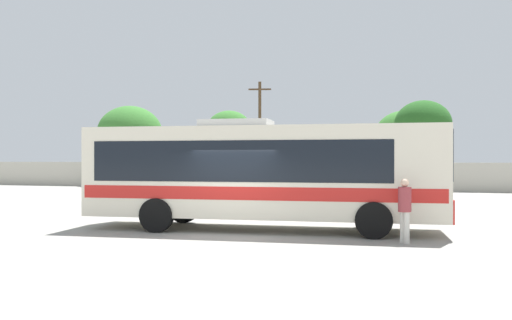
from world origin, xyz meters
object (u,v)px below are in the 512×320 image
at_px(roadside_tree_midleft, 229,130).
at_px(roadside_tree_right, 405,136).
at_px(coach_bus_cream_red, 258,171).
at_px(parked_car_third_silver, 337,181).
at_px(utility_pole_near, 260,132).
at_px(parked_car_leftmost_red, 155,179).
at_px(roadside_tree_midright, 423,124).
at_px(attendant_by_bus_door, 405,207).
at_px(parked_car_second_red, 242,181).
at_px(roadside_tree_left, 130,133).

relative_size(roadside_tree_midleft, roadside_tree_right, 1.00).
xyz_separation_m(coach_bus_cream_red, parked_car_third_silver, (0.40, 17.70, -1.04)).
xyz_separation_m(utility_pole_near, roadside_tree_midleft, (-2.61, 0.10, 0.18)).
bearing_deg(parked_car_leftmost_red, roadside_tree_midleft, 62.99).
height_order(roadside_tree_midright, roadside_tree_right, roadside_tree_midright).
bearing_deg(attendant_by_bus_door, roadside_tree_midright, 86.98).
distance_m(parked_car_second_red, roadside_tree_midleft, 8.99).
height_order(parked_car_third_silver, roadside_tree_right, roadside_tree_right).
relative_size(roadside_tree_midright, roadside_tree_right, 1.10).
bearing_deg(coach_bus_cream_red, roadside_tree_midleft, 110.47).
relative_size(parked_car_second_red, parked_car_third_silver, 1.00).
bearing_deg(attendant_by_bus_door, roadside_tree_midleft, 117.61).
xyz_separation_m(attendant_by_bus_door, roadside_tree_left, (-22.51, 26.01, 3.46)).
distance_m(attendant_by_bus_door, parked_car_leftmost_red, 25.70).
xyz_separation_m(roadside_tree_left, roadside_tree_right, (22.64, 3.80, -0.33)).
relative_size(parked_car_second_red, roadside_tree_midleft, 0.68).
distance_m(attendant_by_bus_door, roadside_tree_right, 29.98).
bearing_deg(utility_pole_near, roadside_tree_right, 19.80).
bearing_deg(parked_car_leftmost_red, roadside_tree_midright, 25.27).
xyz_separation_m(parked_car_third_silver, roadside_tree_right, (4.18, 10.59, 3.28)).
distance_m(coach_bus_cream_red, roadside_tree_left, 30.54).
height_order(attendant_by_bus_door, parked_car_third_silver, attendant_by_bus_door).
distance_m(coach_bus_cream_red, roadside_tree_midright, 27.34).
bearing_deg(roadside_tree_left, roadside_tree_right, 9.53).
bearing_deg(parked_car_leftmost_red, roadside_tree_left, 130.11).
bearing_deg(roadside_tree_midright, roadside_tree_midleft, -172.01).
bearing_deg(utility_pole_near, parked_car_leftmost_red, -132.63).
xyz_separation_m(parked_car_leftmost_red, parked_car_second_red, (6.70, -0.90, 0.00)).
bearing_deg(coach_bus_cream_red, roadside_tree_midright, 77.40).
xyz_separation_m(attendant_by_bus_door, parked_car_third_silver, (-4.05, 19.22, -0.16)).
bearing_deg(coach_bus_cream_red, roadside_tree_right, 80.81).
bearing_deg(coach_bus_cream_red, parked_car_second_red, 108.76).
xyz_separation_m(roadside_tree_left, roadside_tree_midright, (23.99, 2.02, 0.47)).
distance_m(utility_pole_near, roadside_tree_right, 11.78).
distance_m(coach_bus_cream_red, roadside_tree_right, 28.75).
bearing_deg(roadside_tree_right, parked_car_second_red, -132.29).
height_order(attendant_by_bus_door, roadside_tree_midright, roadside_tree_midright).
relative_size(coach_bus_cream_red, utility_pole_near, 1.34).
bearing_deg(roadside_tree_midleft, parked_car_leftmost_red, -117.01).
xyz_separation_m(roadside_tree_midleft, roadside_tree_midright, (15.03, 2.11, 0.36)).
xyz_separation_m(roadside_tree_midleft, roadside_tree_right, (13.69, 3.89, -0.45)).
height_order(coach_bus_cream_red, attendant_by_bus_door, coach_bus_cream_red).
relative_size(parked_car_second_red, utility_pole_near, 0.50).
distance_m(parked_car_leftmost_red, utility_pole_near, 9.48).
distance_m(parked_car_third_silver, roadside_tree_midright, 11.17).
height_order(parked_car_third_silver, utility_pole_near, utility_pole_near).
bearing_deg(parked_car_second_red, coach_bus_cream_red, -71.24).
bearing_deg(roadside_tree_midleft, coach_bus_cream_red, -69.53).
bearing_deg(roadside_tree_right, utility_pole_near, -160.20).
bearing_deg(roadside_tree_right, attendant_by_bus_door, -90.25).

